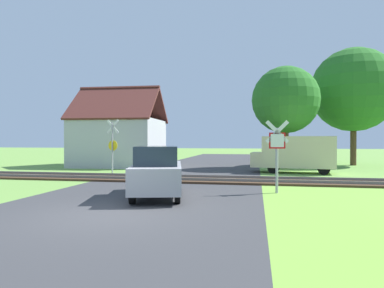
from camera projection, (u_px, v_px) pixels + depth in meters
name	position (u px, v px, depth m)	size (l,w,h in m)	color
ground_plane	(111.00, 215.00, 9.11)	(160.00, 160.00, 0.00)	#6B9942
road_asphalt	(137.00, 201.00, 11.08)	(8.08, 80.00, 0.01)	#38383A
rail_track	(178.00, 179.00, 16.99)	(60.00, 2.60, 0.22)	#422D1E
stop_sign_near	(277.00, 149.00, 12.79)	(0.87, 0.18, 2.74)	#9E9EA5
crossing_sign_far	(113.00, 143.00, 20.82)	(0.86, 0.21, 3.27)	#9E9EA5
house	(120.00, 140.00, 26.79)	(6.72, 6.62, 6.23)	#B7B7BC
tree_right	(286.00, 100.00, 24.50)	(4.80, 4.80, 7.31)	#513823
tree_far	(354.00, 90.00, 27.38)	(6.67, 6.67, 9.39)	#513823
mail_truck	(295.00, 153.00, 20.91)	(5.09, 2.43, 2.24)	beige
parked_car	(157.00, 171.00, 11.97)	(2.51, 4.27, 1.78)	#99999E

